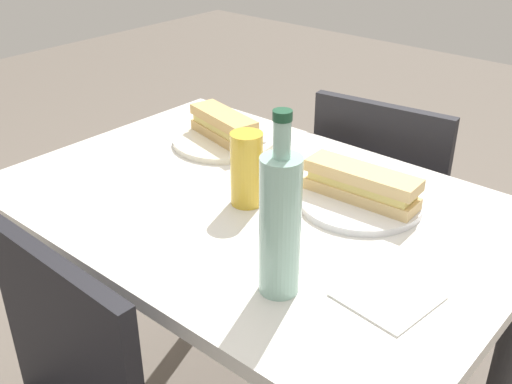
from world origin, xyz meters
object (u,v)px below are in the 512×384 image
(plate_far, at_px, (224,141))
(knife_near, at_px, (369,185))
(baguette_sandwich_near, at_px, (362,184))
(beer_glass, at_px, (247,169))
(knife_far, at_px, (240,130))
(water_bottle, at_px, (280,223))
(dining_table, at_px, (256,250))
(chair_far, at_px, (385,211))
(plate_near, at_px, (360,202))
(baguette_sandwich_far, at_px, (224,126))

(plate_far, bearing_deg, knife_near, 1.33)
(baguette_sandwich_near, bearing_deg, beer_glass, -141.28)
(knife_far, distance_m, water_bottle, 0.67)
(dining_table, distance_m, baguette_sandwich_near, 0.28)
(water_bottle, bearing_deg, chair_far, 105.66)
(baguette_sandwich_near, distance_m, knife_near, 0.07)
(chair_far, relative_size, baguette_sandwich_near, 3.43)
(chair_far, bearing_deg, beer_glass, -91.81)
(chair_far, bearing_deg, plate_near, -69.51)
(knife_far, relative_size, water_bottle, 0.56)
(plate_far, bearing_deg, chair_far, 55.81)
(plate_near, height_order, baguette_sandwich_near, baguette_sandwich_near)
(baguette_sandwich_far, bearing_deg, plate_far, -90.00)
(chair_far, xyz_separation_m, baguette_sandwich_near, (0.17, -0.45, 0.32))
(chair_far, xyz_separation_m, water_bottle, (0.22, -0.78, 0.40))
(plate_near, bearing_deg, beer_glass, -141.28)
(chair_far, distance_m, baguette_sandwich_near, 0.57)
(plate_near, distance_m, baguette_sandwich_near, 0.04)
(plate_near, height_order, baguette_sandwich_far, baguette_sandwich_far)
(baguette_sandwich_near, relative_size, water_bottle, 0.77)
(plate_near, xyz_separation_m, beer_glass, (-0.19, -0.15, 0.07))
(chair_far, relative_size, plate_near, 3.25)
(baguette_sandwich_far, bearing_deg, dining_table, -34.03)
(plate_near, bearing_deg, knife_near, 104.30)
(dining_table, relative_size, water_bottle, 3.45)
(plate_far, relative_size, knife_far, 1.45)
(dining_table, relative_size, plate_far, 4.23)
(baguette_sandwich_near, xyz_separation_m, knife_far, (-0.43, 0.11, -0.03))
(plate_near, relative_size, plate_far, 1.00)
(water_bottle, height_order, beer_glass, water_bottle)
(plate_near, relative_size, knife_far, 1.45)
(beer_glass, bearing_deg, plate_far, 142.15)
(dining_table, relative_size, beer_glass, 6.95)
(knife_near, height_order, baguette_sandwich_far, baguette_sandwich_far)
(baguette_sandwich_near, distance_m, water_bottle, 0.35)
(dining_table, relative_size, baguette_sandwich_near, 4.47)
(knife_near, relative_size, beer_glass, 1.14)
(water_bottle, bearing_deg, knife_near, 99.70)
(chair_far, xyz_separation_m, beer_glass, (-0.02, -0.59, 0.35))
(knife_far, bearing_deg, plate_far, -92.05)
(knife_near, bearing_deg, baguette_sandwich_near, -75.70)
(knife_near, bearing_deg, plate_far, -178.67)
(chair_far, height_order, baguette_sandwich_near, chair_far)
(baguette_sandwich_near, xyz_separation_m, knife_near, (-0.01, 0.06, -0.03))
(knife_near, relative_size, plate_far, 0.69)
(knife_near, xyz_separation_m, baguette_sandwich_far, (-0.42, -0.01, 0.03))
(dining_table, bearing_deg, beer_glass, -110.10)
(plate_near, height_order, water_bottle, water_bottle)
(knife_near, bearing_deg, baguette_sandwich_far, -178.67)
(baguette_sandwich_near, bearing_deg, water_bottle, -81.09)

